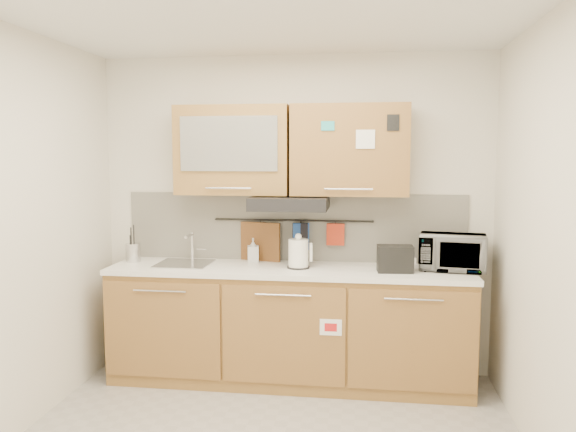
# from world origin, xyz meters

# --- Properties ---
(ceiling) EXTENTS (3.20, 3.20, 0.00)m
(ceiling) POSITION_xyz_m (0.00, 0.00, 2.60)
(ceiling) COLOR white
(ceiling) RESTS_ON wall_back
(wall_back) EXTENTS (3.20, 0.00, 3.20)m
(wall_back) POSITION_xyz_m (0.00, 1.50, 1.30)
(wall_back) COLOR silver
(wall_back) RESTS_ON ground
(wall_left) EXTENTS (0.00, 3.00, 3.00)m
(wall_left) POSITION_xyz_m (-1.60, 0.00, 1.30)
(wall_left) COLOR silver
(wall_left) RESTS_ON ground
(wall_right) EXTENTS (0.00, 3.00, 3.00)m
(wall_right) POSITION_xyz_m (1.60, 0.00, 1.30)
(wall_right) COLOR silver
(wall_right) RESTS_ON ground
(base_cabinet) EXTENTS (2.80, 0.64, 0.88)m
(base_cabinet) POSITION_xyz_m (0.00, 1.19, 0.41)
(base_cabinet) COLOR #AD7F3D
(base_cabinet) RESTS_ON floor
(countertop) EXTENTS (2.82, 0.62, 0.04)m
(countertop) POSITION_xyz_m (0.00, 1.19, 0.90)
(countertop) COLOR white
(countertop) RESTS_ON base_cabinet
(backsplash) EXTENTS (2.80, 0.02, 0.56)m
(backsplash) POSITION_xyz_m (0.00, 1.49, 1.20)
(backsplash) COLOR silver
(backsplash) RESTS_ON countertop
(upper_cabinets) EXTENTS (1.82, 0.37, 0.70)m
(upper_cabinets) POSITION_xyz_m (-0.00, 1.32, 1.83)
(upper_cabinets) COLOR #AD7F3D
(upper_cabinets) RESTS_ON wall_back
(range_hood) EXTENTS (0.60, 0.46, 0.10)m
(range_hood) POSITION_xyz_m (0.00, 1.25, 1.42)
(range_hood) COLOR black
(range_hood) RESTS_ON upper_cabinets
(sink) EXTENTS (0.42, 0.40, 0.26)m
(sink) POSITION_xyz_m (-0.85, 1.21, 0.92)
(sink) COLOR silver
(sink) RESTS_ON countertop
(utensil_rail) EXTENTS (1.30, 0.02, 0.02)m
(utensil_rail) POSITION_xyz_m (0.00, 1.45, 1.26)
(utensil_rail) COLOR black
(utensil_rail) RESTS_ON backsplash
(utensil_crock) EXTENTS (0.14, 0.14, 0.30)m
(utensil_crock) POSITION_xyz_m (-1.30, 1.26, 1.00)
(utensil_crock) COLOR silver
(utensil_crock) RESTS_ON countertop
(kettle) EXTENTS (0.20, 0.19, 0.27)m
(kettle) POSITION_xyz_m (0.08, 1.18, 1.03)
(kettle) COLOR white
(kettle) RESTS_ON countertop
(toaster) EXTENTS (0.27, 0.17, 0.20)m
(toaster) POSITION_xyz_m (0.81, 1.13, 1.02)
(toaster) COLOR black
(toaster) RESTS_ON countertop
(microwave) EXTENTS (0.53, 0.40, 0.27)m
(microwave) POSITION_xyz_m (1.25, 1.26, 1.06)
(microwave) COLOR #999999
(microwave) RESTS_ON countertop
(soap_bottle) EXTENTS (0.11, 0.11, 0.20)m
(soap_bottle) POSITION_xyz_m (-0.32, 1.37, 1.02)
(soap_bottle) COLOR #999999
(soap_bottle) RESTS_ON countertop
(cutting_board) EXTENTS (0.34, 0.11, 0.43)m
(cutting_board) POSITION_xyz_m (-0.27, 1.44, 1.02)
(cutting_board) COLOR brown
(cutting_board) RESTS_ON utensil_rail
(oven_mitt) EXTENTS (0.14, 0.07, 0.22)m
(oven_mitt) POSITION_xyz_m (0.07, 1.44, 1.13)
(oven_mitt) COLOR #22489C
(oven_mitt) RESTS_ON utensil_rail
(dark_pouch) EXTENTS (0.13, 0.05, 0.20)m
(dark_pouch) POSITION_xyz_m (0.06, 1.44, 1.14)
(dark_pouch) COLOR black
(dark_pouch) RESTS_ON utensil_rail
(pot_holder) EXTENTS (0.14, 0.02, 0.18)m
(pot_holder) POSITION_xyz_m (0.35, 1.44, 1.15)
(pot_holder) COLOR #B22E17
(pot_holder) RESTS_ON utensil_rail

